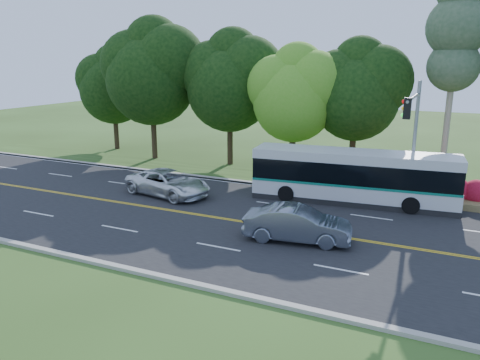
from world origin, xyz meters
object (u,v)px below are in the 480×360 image
at_px(traffic_signal, 413,127).
at_px(sedan, 297,224).
at_px(transit_bus, 353,177).
at_px(suv, 168,183).

distance_m(traffic_signal, sedan, 8.71).
distance_m(transit_bus, suv, 11.07).
bearing_deg(suv, sedan, -100.64).
height_order(traffic_signal, sedan, traffic_signal).
bearing_deg(transit_bus, suv, -168.18).
distance_m(traffic_signal, transit_bus, 4.40).
bearing_deg(traffic_signal, transit_bus, 172.60).
relative_size(sedan, suv, 0.88).
bearing_deg(traffic_signal, sedan, -121.16).
relative_size(transit_bus, suv, 2.11).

